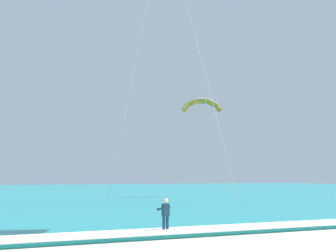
% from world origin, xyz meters
% --- Properties ---
extents(sea, '(200.00, 120.00, 0.20)m').
position_xyz_m(sea, '(0.00, 70.32, 0.10)').
color(sea, teal).
rests_on(sea, ground).
extents(surf_foam, '(200.00, 2.25, 0.04)m').
position_xyz_m(surf_foam, '(0.00, 11.32, 0.22)').
color(surf_foam, white).
rests_on(surf_foam, sea).
extents(surfboard, '(0.66, 1.45, 0.09)m').
position_xyz_m(surfboard, '(-0.51, 11.77, 0.03)').
color(surfboard, white).
rests_on(surfboard, ground).
extents(kitesurfer, '(0.57, 0.57, 1.69)m').
position_xyz_m(kitesurfer, '(-0.51, 11.79, 0.94)').
color(kitesurfer, '#143347').
rests_on(kitesurfer, ground).
extents(kite_distant, '(5.17, 2.85, 1.99)m').
position_xyz_m(kite_distant, '(17.51, 42.87, 12.46)').
color(kite_distant, orange).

